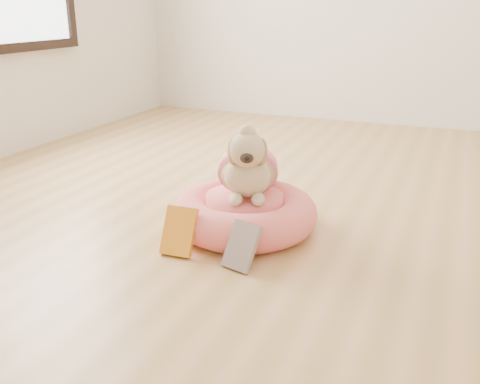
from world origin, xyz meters
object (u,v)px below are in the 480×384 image
at_px(dog, 248,156).
at_px(book_white, 242,246).
at_px(book_yellow, 179,231).
at_px(pet_bed, 244,213).

height_order(dog, book_white, dog).
bearing_deg(book_white, book_yellow, -168.10).
xyz_separation_m(dog, book_yellow, (-0.15, -0.34, -0.24)).
bearing_deg(dog, book_white, -92.08).
relative_size(pet_bed, book_white, 3.45).
relative_size(book_yellow, book_white, 1.06).
relative_size(pet_bed, dog, 1.39).
relative_size(pet_bed, book_yellow, 3.24).
distance_m(pet_bed, dog, 0.25).
height_order(book_yellow, book_white, book_yellow).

